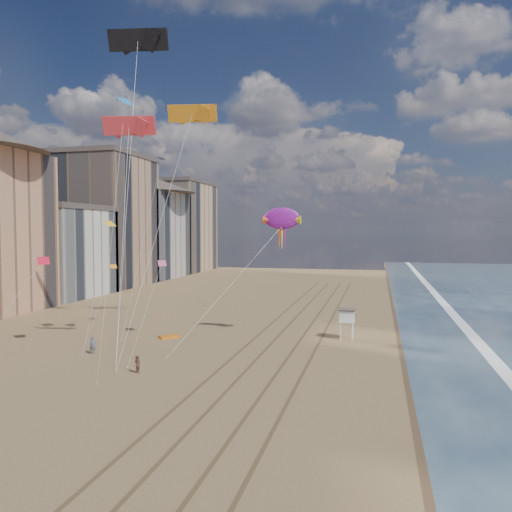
# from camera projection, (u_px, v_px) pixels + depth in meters

# --- Properties ---
(ground) EXTENTS (260.00, 260.00, 0.00)m
(ground) POSITION_uv_depth(u_px,v_px,m) (162.00, 437.00, 29.70)
(ground) COLOR brown
(ground) RESTS_ON ground
(wet_sand) EXTENTS (260.00, 260.00, 0.00)m
(wet_sand) POSITION_uv_depth(u_px,v_px,m) (430.00, 326.00, 63.98)
(wet_sand) COLOR #42301E
(wet_sand) RESTS_ON ground
(foam) EXTENTS (260.00, 260.00, 0.00)m
(foam) POSITION_uv_depth(u_px,v_px,m) (465.00, 328.00, 62.98)
(foam) COLOR white
(foam) RESTS_ON ground
(tracks) EXTENTS (7.68, 120.00, 0.01)m
(tracks) POSITION_uv_depth(u_px,v_px,m) (291.00, 336.00, 58.19)
(tracks) COLOR brown
(tracks) RESTS_ON ground
(buildings) EXTENTS (34.72, 131.35, 29.00)m
(buildings) POSITION_uv_depth(u_px,v_px,m) (91.00, 224.00, 103.49)
(buildings) COLOR #C6B284
(buildings) RESTS_ON ground
(lifeguard_stand) EXTENTS (1.93, 1.93, 3.48)m
(lifeguard_stand) POSITION_uv_depth(u_px,v_px,m) (347.00, 316.00, 56.09)
(lifeguard_stand) COLOR white
(lifeguard_stand) RESTS_ON ground
(grounded_kite) EXTENTS (2.53, 2.46, 0.25)m
(grounded_kite) POSITION_uv_depth(u_px,v_px,m) (169.00, 337.00, 57.10)
(grounded_kite) COLOR orange
(grounded_kite) RESTS_ON ground
(show_kite) EXTENTS (6.76, 5.86, 19.02)m
(show_kite) POSITION_uv_depth(u_px,v_px,m) (282.00, 219.00, 55.32)
(show_kite) COLOR #8C1692
(show_kite) RESTS_ON ground
(kite_flyer_a) EXTENTS (0.75, 0.64, 1.73)m
(kite_flyer_a) POSITION_uv_depth(u_px,v_px,m) (93.00, 345.00, 49.63)
(kite_flyer_a) COLOR slate
(kite_flyer_a) RESTS_ON ground
(kite_flyer_b) EXTENTS (0.94, 0.88, 1.55)m
(kite_flyer_b) POSITION_uv_depth(u_px,v_px,m) (137.00, 365.00, 42.86)
(kite_flyer_b) COLOR brown
(kite_flyer_b) RESTS_ON ground
(parafoils) EXTENTS (10.63, 16.10, 13.31)m
(parafoils) POSITION_uv_depth(u_px,v_px,m) (156.00, 84.00, 54.86)
(parafoils) COLOR black
(parafoils) RESTS_ON ground
(small_kites) EXTENTS (11.89, 16.79, 17.51)m
(small_kites) POSITION_uv_depth(u_px,v_px,m) (115.00, 210.00, 54.70)
(small_kites) COLOR #2278B9
(small_kites) RESTS_ON ground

